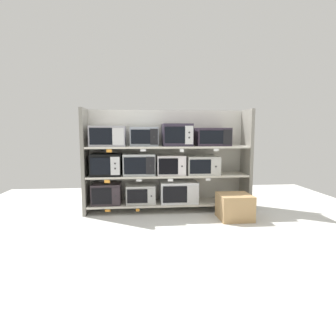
{
  "coord_description": "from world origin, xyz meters",
  "views": [
    {
      "loc": [
        -0.42,
        -4.38,
        1.22
      ],
      "look_at": [
        0.0,
        0.0,
        0.68
      ],
      "focal_mm": 30.47,
      "sensor_mm": 36.0,
      "label": 1
    }
  ],
  "objects_px": {
    "microwave_1": "(141,194)",
    "microwave_10": "(212,137)",
    "microwave_0": "(107,194)",
    "microwave_3": "(106,164)",
    "microwave_5": "(171,165)",
    "microwave_9": "(177,135)",
    "shipping_carton": "(235,207)",
    "microwave_4": "(139,164)",
    "microwave_2": "(179,192)",
    "microwave_6": "(202,165)",
    "microwave_8": "(144,137)",
    "microwave_7": "(108,136)"
  },
  "relations": [
    {
      "from": "microwave_2",
      "to": "microwave_10",
      "type": "relative_size",
      "value": 1.11
    },
    {
      "from": "microwave_1",
      "to": "microwave_9",
      "type": "height_order",
      "value": "microwave_9"
    },
    {
      "from": "microwave_4",
      "to": "microwave_10",
      "type": "height_order",
      "value": "microwave_10"
    },
    {
      "from": "microwave_8",
      "to": "shipping_carton",
      "type": "bearing_deg",
      "value": -22.67
    },
    {
      "from": "microwave_2",
      "to": "microwave_4",
      "type": "distance_m",
      "value": 0.75
    },
    {
      "from": "microwave_1",
      "to": "microwave_3",
      "type": "height_order",
      "value": "microwave_3"
    },
    {
      "from": "microwave_9",
      "to": "microwave_2",
      "type": "bearing_deg",
      "value": -0.3
    },
    {
      "from": "microwave_3",
      "to": "microwave_6",
      "type": "bearing_deg",
      "value": -0.0
    },
    {
      "from": "microwave_7",
      "to": "microwave_10",
      "type": "relative_size",
      "value": 1.0
    },
    {
      "from": "microwave_0",
      "to": "microwave_8",
      "type": "bearing_deg",
      "value": 0.02
    },
    {
      "from": "microwave_2",
      "to": "microwave_5",
      "type": "xyz_separation_m",
      "value": [
        -0.13,
        -0.0,
        0.43
      ]
    },
    {
      "from": "microwave_8",
      "to": "microwave_9",
      "type": "height_order",
      "value": "microwave_9"
    },
    {
      "from": "microwave_4",
      "to": "microwave_5",
      "type": "xyz_separation_m",
      "value": [
        0.49,
        -0.0,
        -0.01
      ]
    },
    {
      "from": "microwave_6",
      "to": "microwave_10",
      "type": "height_order",
      "value": "microwave_10"
    },
    {
      "from": "microwave_3",
      "to": "microwave_9",
      "type": "height_order",
      "value": "microwave_9"
    },
    {
      "from": "microwave_8",
      "to": "shipping_carton",
      "type": "distance_m",
      "value": 1.69
    },
    {
      "from": "microwave_5",
      "to": "microwave_10",
      "type": "relative_size",
      "value": 0.83
    },
    {
      "from": "microwave_9",
      "to": "microwave_1",
      "type": "bearing_deg",
      "value": -179.99
    },
    {
      "from": "microwave_0",
      "to": "microwave_3",
      "type": "relative_size",
      "value": 0.97
    },
    {
      "from": "microwave_5",
      "to": "microwave_7",
      "type": "distance_m",
      "value": 1.05
    },
    {
      "from": "microwave_8",
      "to": "microwave_9",
      "type": "xyz_separation_m",
      "value": [
        0.51,
        0.0,
        0.03
      ]
    },
    {
      "from": "microwave_7",
      "to": "microwave_8",
      "type": "height_order",
      "value": "microwave_7"
    },
    {
      "from": "microwave_6",
      "to": "microwave_7",
      "type": "distance_m",
      "value": 1.52
    },
    {
      "from": "microwave_3",
      "to": "microwave_4",
      "type": "xyz_separation_m",
      "value": [
        0.5,
        -0.0,
        -0.0
      ]
    },
    {
      "from": "microwave_0",
      "to": "shipping_carton",
      "type": "relative_size",
      "value": 0.97
    },
    {
      "from": "microwave_1",
      "to": "microwave_7",
      "type": "xyz_separation_m",
      "value": [
        -0.48,
        -0.0,
        0.89
      ]
    },
    {
      "from": "microwave_1",
      "to": "microwave_4",
      "type": "xyz_separation_m",
      "value": [
        -0.02,
        -0.0,
        0.46
      ]
    },
    {
      "from": "microwave_7",
      "to": "microwave_9",
      "type": "height_order",
      "value": "microwave_9"
    },
    {
      "from": "microwave_0",
      "to": "microwave_4",
      "type": "distance_m",
      "value": 0.67
    },
    {
      "from": "microwave_7",
      "to": "microwave_9",
      "type": "distance_m",
      "value": 1.05
    },
    {
      "from": "microwave_6",
      "to": "microwave_0",
      "type": "bearing_deg",
      "value": -180.0
    },
    {
      "from": "microwave_4",
      "to": "shipping_carton",
      "type": "xyz_separation_m",
      "value": [
        1.35,
        -0.53,
        -0.56
      ]
    },
    {
      "from": "microwave_0",
      "to": "shipping_carton",
      "type": "height_order",
      "value": "microwave_0"
    },
    {
      "from": "microwave_1",
      "to": "microwave_9",
      "type": "relative_size",
      "value": 1.0
    },
    {
      "from": "microwave_9",
      "to": "shipping_carton",
      "type": "distance_m",
      "value": 1.37
    },
    {
      "from": "microwave_2",
      "to": "microwave_4",
      "type": "height_order",
      "value": "microwave_4"
    },
    {
      "from": "microwave_3",
      "to": "microwave_8",
      "type": "relative_size",
      "value": 1.07
    },
    {
      "from": "microwave_3",
      "to": "microwave_9",
      "type": "distance_m",
      "value": 1.17
    },
    {
      "from": "microwave_10",
      "to": "microwave_8",
      "type": "bearing_deg",
      "value": -180.0
    },
    {
      "from": "microwave_3",
      "to": "shipping_carton",
      "type": "distance_m",
      "value": 2.0
    },
    {
      "from": "microwave_10",
      "to": "microwave_3",
      "type": "bearing_deg",
      "value": -180.0
    },
    {
      "from": "microwave_4",
      "to": "microwave_5",
      "type": "relative_size",
      "value": 1.12
    },
    {
      "from": "microwave_1",
      "to": "microwave_10",
      "type": "height_order",
      "value": "microwave_10"
    },
    {
      "from": "microwave_0",
      "to": "microwave_8",
      "type": "distance_m",
      "value": 1.05
    },
    {
      "from": "microwave_10",
      "to": "shipping_carton",
      "type": "bearing_deg",
      "value": -68.33
    },
    {
      "from": "microwave_2",
      "to": "microwave_8",
      "type": "height_order",
      "value": "microwave_8"
    },
    {
      "from": "microwave_1",
      "to": "microwave_6",
      "type": "relative_size",
      "value": 0.9
    },
    {
      "from": "microwave_3",
      "to": "microwave_5",
      "type": "relative_size",
      "value": 1.04
    },
    {
      "from": "microwave_0",
      "to": "microwave_1",
      "type": "bearing_deg",
      "value": 0.02
    },
    {
      "from": "microwave_5",
      "to": "microwave_6",
      "type": "bearing_deg",
      "value": 0.02
    }
  ]
}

